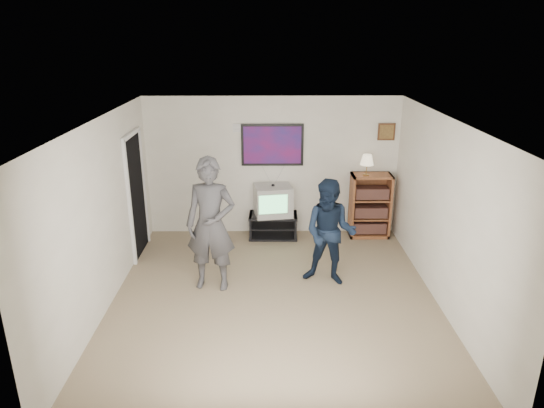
{
  "coord_description": "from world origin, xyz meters",
  "views": [
    {
      "loc": [
        -0.09,
        -5.91,
        3.52
      ],
      "look_at": [
        -0.02,
        0.77,
        1.15
      ],
      "focal_mm": 32.0,
      "sensor_mm": 36.0,
      "label": 1
    }
  ],
  "objects_px": {
    "crt_television": "(273,200)",
    "person_tall": "(211,225)",
    "bookshelf": "(370,205)",
    "media_stand": "(273,226)",
    "person_short": "(330,233)"
  },
  "relations": [
    {
      "from": "media_stand",
      "to": "bookshelf",
      "type": "distance_m",
      "value": 1.78
    },
    {
      "from": "person_short",
      "to": "media_stand",
      "type": "bearing_deg",
      "value": 132.58
    },
    {
      "from": "bookshelf",
      "to": "person_tall",
      "type": "bearing_deg",
      "value": -144.79
    },
    {
      "from": "media_stand",
      "to": "person_short",
      "type": "height_order",
      "value": "person_short"
    },
    {
      "from": "crt_television",
      "to": "person_tall",
      "type": "xyz_separation_m",
      "value": [
        -0.9,
        -1.82,
        0.27
      ]
    },
    {
      "from": "media_stand",
      "to": "bookshelf",
      "type": "relative_size",
      "value": 0.75
    },
    {
      "from": "crt_television",
      "to": "person_tall",
      "type": "relative_size",
      "value": 0.33
    },
    {
      "from": "bookshelf",
      "to": "person_short",
      "type": "distance_m",
      "value": 2.01
    },
    {
      "from": "bookshelf",
      "to": "person_tall",
      "type": "height_order",
      "value": "person_tall"
    },
    {
      "from": "person_tall",
      "to": "person_short",
      "type": "bearing_deg",
      "value": 10.64
    },
    {
      "from": "media_stand",
      "to": "bookshelf",
      "type": "bearing_deg",
      "value": 3.04
    },
    {
      "from": "bookshelf",
      "to": "media_stand",
      "type": "bearing_deg",
      "value": -178.36
    },
    {
      "from": "person_tall",
      "to": "person_short",
      "type": "height_order",
      "value": "person_tall"
    },
    {
      "from": "media_stand",
      "to": "person_tall",
      "type": "bearing_deg",
      "value": -114.95
    },
    {
      "from": "media_stand",
      "to": "person_short",
      "type": "xyz_separation_m",
      "value": [
        0.8,
        -1.71,
        0.58
      ]
    }
  ]
}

